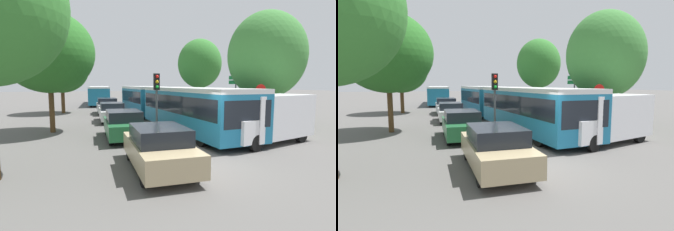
% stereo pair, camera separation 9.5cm
% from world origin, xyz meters
% --- Properties ---
extents(ground_plane, '(200.00, 200.00, 0.00)m').
position_xyz_m(ground_plane, '(0.00, 0.00, 0.00)').
color(ground_plane, '#565451').
extents(articulated_bus, '(3.93, 17.80, 2.62)m').
position_xyz_m(articulated_bus, '(1.73, 9.41, 1.51)').
color(articulated_bus, teal).
rests_on(articulated_bus, ground).
extents(city_bus_rear, '(3.27, 11.68, 2.48)m').
position_xyz_m(city_bus_rear, '(-1.82, 29.56, 1.44)').
color(city_bus_rear, teal).
rests_on(city_bus_rear, ground).
extents(queued_car_tan, '(1.86, 4.23, 1.46)m').
position_xyz_m(queued_car_tan, '(-1.65, -0.15, 0.74)').
color(queued_car_tan, tan).
rests_on(queued_car_tan, ground).
extents(queued_car_green, '(1.89, 4.29, 1.48)m').
position_xyz_m(queued_car_green, '(-2.02, 5.18, 0.75)').
color(queued_car_green, '#236638').
rests_on(queued_car_green, ground).
extents(queued_car_white, '(1.84, 4.18, 1.44)m').
position_xyz_m(queued_car_white, '(-1.95, 11.72, 0.73)').
color(queued_car_white, white).
rests_on(queued_car_white, ground).
extents(queued_car_silver, '(1.92, 4.37, 1.51)m').
position_xyz_m(queued_car_silver, '(-1.83, 17.28, 0.76)').
color(queued_car_silver, '#B7BABF').
rests_on(queued_car_silver, ground).
extents(white_van, '(5.33, 3.12, 2.31)m').
position_xyz_m(white_van, '(4.46, 2.09, 1.24)').
color(white_van, silver).
rests_on(white_van, ground).
extents(traffic_light, '(0.34, 0.37, 3.40)m').
position_xyz_m(traffic_light, '(-0.11, 5.65, 2.50)').
color(traffic_light, '#56595E').
rests_on(traffic_light, ground).
extents(no_entry_sign, '(0.70, 0.08, 2.82)m').
position_xyz_m(no_entry_sign, '(5.63, 4.25, 1.88)').
color(no_entry_sign, '#56595E').
rests_on(no_entry_sign, ground).
extents(direction_sign_post, '(0.39, 1.37, 3.60)m').
position_xyz_m(direction_sign_post, '(6.76, 8.62, 2.55)').
color(direction_sign_post, '#56595E').
rests_on(direction_sign_post, ground).
extents(tree_left_mid, '(5.13, 5.13, 6.95)m').
position_xyz_m(tree_left_mid, '(-5.74, 8.29, 4.62)').
color(tree_left_mid, '#51381E').
rests_on(tree_left_mid, ground).
extents(tree_left_far, '(5.07, 5.07, 6.60)m').
position_xyz_m(tree_left_far, '(-5.83, 19.12, 4.17)').
color(tree_left_far, '#51381E').
rests_on(tree_left_far, ground).
extents(tree_right_near, '(4.92, 4.92, 7.47)m').
position_xyz_m(tree_right_near, '(7.38, 6.26, 4.53)').
color(tree_right_near, '#51381E').
rests_on(tree_right_near, ground).
extents(tree_right_mid, '(4.49, 4.49, 7.42)m').
position_xyz_m(tree_right_mid, '(7.52, 16.80, 4.79)').
color(tree_right_mid, '#51381E').
rests_on(tree_right_mid, ground).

